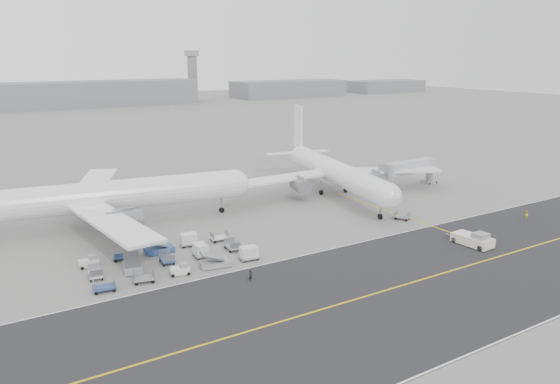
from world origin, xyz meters
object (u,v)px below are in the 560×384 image
jet_bridge (409,169)px  ground_crew_a (250,276)px  ground_crew_b (526,215)px  airliner_b (334,171)px  pushback_tug (473,240)px  control_tower (193,75)px  airliner_a (100,197)px

jet_bridge → ground_crew_a: bearing=-156.0°
jet_bridge → ground_crew_b: 29.47m
airliner_b → ground_crew_a: size_ratio=29.70×
pushback_tug → ground_crew_a: pushback_tug is taller
airliner_b → control_tower: bearing=85.9°
control_tower → airliner_a: size_ratio=0.58×
jet_bridge → ground_crew_b: (0.42, -29.26, -3.49)m
airliner_a → ground_crew_b: 75.97m
ground_crew_a → ground_crew_b: 56.19m
jet_bridge → ground_crew_b: size_ratio=10.28×
airliner_b → pushback_tug: size_ratio=5.92×
jet_bridge → control_tower: bearing=75.8°
airliner_a → ground_crew_b: (66.54, -36.37, -4.61)m
airliner_a → pushback_tug: bearing=-122.5°
control_tower → airliner_b: size_ratio=0.64×
control_tower → jet_bridge: size_ratio=1.92×
control_tower → pushback_tug: control_tower is taller
ground_crew_b → pushback_tug: bearing=10.7°
control_tower → jet_bridge: (-52.71, -244.16, -11.98)m
airliner_a → pushback_tug: airliner_a is taller
pushback_tug → ground_crew_b: pushback_tug is taller
control_tower → ground_crew_a: control_tower is taller
control_tower → pushback_tug: size_ratio=3.79×
control_tower → airliner_b: control_tower is taller
ground_crew_a → ground_crew_b: bearing=-26.5°
ground_crew_b → jet_bridge: bearing=-90.6°
airliner_a → pushback_tug: size_ratio=6.56×
control_tower → airliner_b: bearing=-106.4°
pushback_tug → jet_bridge: size_ratio=0.51×
pushback_tug → jet_bridge: 38.80m
ground_crew_a → ground_crew_b: ground_crew_a is taller
airliner_b → pushback_tug: airliner_b is taller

